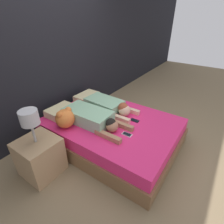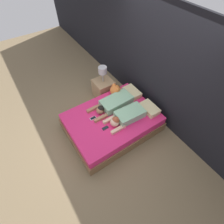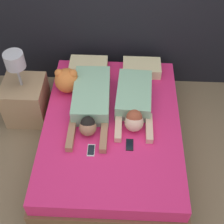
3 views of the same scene
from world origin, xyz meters
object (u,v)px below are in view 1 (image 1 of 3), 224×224
Objects in this scene: person_right at (109,106)px; cell_phone_right at (135,120)px; nightstand at (40,155)px; pillow_head_right at (87,97)px; plush_toy at (65,118)px; bed at (112,131)px; pillow_head_left at (61,111)px; cell_phone_left at (127,134)px; person_left at (92,118)px.

cell_phone_right is (-0.04, -0.52, -0.09)m from person_right.
nightstand is (-1.29, 0.21, -0.23)m from person_right.
plush_toy is (-0.86, -0.35, 0.09)m from pillow_head_right.
cell_phone_right is at bearing -57.67° from bed.
pillow_head_left is 1.24m from cell_phone_right.
cell_phone_right is (-0.14, -1.12, -0.06)m from pillow_head_right.
plush_toy reaches higher than cell_phone_right.
bed is at bearing 122.33° from cell_phone_right.
cell_phone_left is at bearing -124.90° from person_right.
plush_toy is (-0.21, -0.35, 0.09)m from pillow_head_left.
person_right is 0.74m from cell_phone_left.
person_left is at bearing -81.87° from pillow_head_left.
pillow_head_left is 0.42m from plush_toy.
nightstand is (-0.52, -0.04, -0.28)m from plush_toy.
cell_phone_left is 1.00× the size of cell_phone_right.
pillow_head_left is 1.21m from cell_phone_left.
cell_phone_right is at bearing -65.20° from pillow_head_left.
pillow_head_left is at bearing 111.75° from bed.
plush_toy is (-0.30, 0.26, 0.05)m from person_left.
nightstand reaches higher than cell_phone_right.
cell_phone_right is (0.43, -0.50, -0.09)m from person_left.
person_right reaches higher than bed.
bed is 2.11× the size of nightstand.
person_left is 1.12× the size of nightstand.
pillow_head_left reaches higher than bed.
pillow_head_left is at bearing 28.19° from nightstand.
person_right is at bearing -47.32° from pillow_head_left.
person_right is at bearing 85.68° from cell_phone_right.
person_left is at bearing 94.81° from cell_phone_left.
person_left reaches higher than bed.
pillow_head_right is 0.47× the size of nightstand.
cell_phone_right is at bearing -30.22° from nightstand.
person_right is (0.56, -0.60, 0.03)m from pillow_head_left.
cell_phone_right is at bearing -49.55° from person_left.
person_left reaches higher than pillow_head_right.
pillow_head_left is 0.85m from nightstand.
pillow_head_right is at bearing 83.09° from cell_phone_right.
cell_phone_left is at bearing -83.48° from pillow_head_left.
plush_toy is 0.31× the size of nightstand.
plush_toy is at bearing -157.64° from pillow_head_right.
pillow_head_right is 0.61m from person_right.
pillow_head_left is 0.65m from pillow_head_right.
nightstand is at bearing 149.78° from cell_phone_right.
nightstand is at bearing -151.81° from pillow_head_left.
pillow_head_left is 0.47× the size of nightstand.
plush_toy is (-0.73, 0.77, 0.14)m from cell_phone_right.
bed is 4.45× the size of pillow_head_left.
nightstand is at bearing 158.07° from bed.
person_right is at bearing 43.09° from bed.
person_left is at bearing -41.50° from plush_toy.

